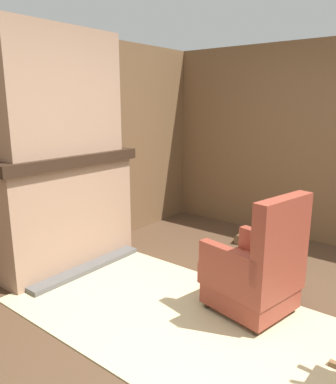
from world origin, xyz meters
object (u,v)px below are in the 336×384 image
(oil_lamp_vase, at_px, (31,148))
(decorative_plate_on_mantel, at_px, (50,143))
(firewood_stack, at_px, (252,238))
(storage_case, at_px, (97,143))
(armchair, at_px, (256,272))

(oil_lamp_vase, height_order, decorative_plate_on_mantel, oil_lamp_vase)
(firewood_stack, distance_m, oil_lamp_vase, 2.81)
(firewood_stack, xyz_separation_m, oil_lamp_vase, (-1.31, -2.16, 1.24))
(oil_lamp_vase, relative_size, decorative_plate_on_mantel, 1.08)
(storage_case, bearing_deg, oil_lamp_vase, -90.01)
(firewood_stack, xyz_separation_m, storage_case, (-1.31, -1.33, 1.22))
(armchair, xyz_separation_m, storage_case, (-2.05, 0.15, 0.91))
(armchair, bearing_deg, decorative_plate_on_mantel, 23.55)
(armchair, bearing_deg, oil_lamp_vase, 29.44)
(oil_lamp_vase, relative_size, storage_case, 1.10)
(armchair, xyz_separation_m, firewood_stack, (-0.74, 1.48, -0.31))
(firewood_stack, height_order, storage_case, storage_case)
(oil_lamp_vase, distance_m, decorative_plate_on_mantel, 0.23)
(firewood_stack, relative_size, oil_lamp_vase, 1.72)
(armchair, distance_m, storage_case, 2.25)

